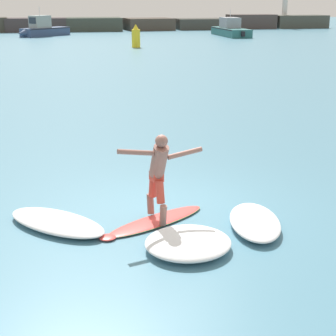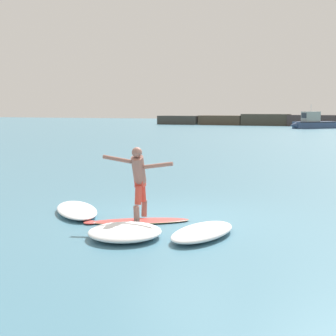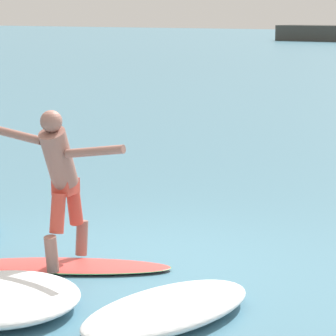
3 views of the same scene
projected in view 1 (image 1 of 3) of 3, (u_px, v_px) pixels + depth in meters
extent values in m
plane|color=teal|center=(178.00, 206.00, 11.40)|extent=(200.00, 200.00, 0.00)
cube|color=#403838|center=(36.00, 25.00, 68.38)|extent=(7.43, 4.01, 1.61)
cube|color=#3D4239|center=(94.00, 24.00, 70.03)|extent=(7.08, 5.08, 1.60)
cube|color=#473E35|center=(149.00, 24.00, 71.70)|extent=(6.01, 4.93, 1.47)
cube|color=#3C3B36|center=(201.00, 24.00, 73.36)|extent=(6.82, 4.77, 1.36)
cube|color=#453C39|center=(251.00, 22.00, 74.94)|extent=(6.40, 3.35, 1.83)
cube|color=#43443B|center=(299.00, 22.00, 76.61)|extent=(7.27, 4.01, 1.68)
ellipsoid|color=#E24944|center=(157.00, 221.00, 10.57)|extent=(2.24, 1.54, 0.07)
ellipsoid|color=#E24944|center=(108.00, 237.00, 9.83)|extent=(0.42, 0.41, 0.06)
ellipsoid|color=#339E56|center=(157.00, 221.00, 10.57)|extent=(2.26, 1.56, 0.03)
cone|color=black|center=(191.00, 213.00, 11.19)|extent=(0.07, 0.07, 0.14)
cone|color=black|center=(181.00, 213.00, 11.19)|extent=(0.07, 0.07, 0.14)
cone|color=black|center=(191.00, 217.00, 10.98)|extent=(0.07, 0.07, 0.14)
cylinder|color=#936154|center=(163.00, 215.00, 10.22)|extent=(0.15, 0.19, 0.40)
cylinder|color=#D14434|center=(160.00, 192.00, 10.23)|extent=(0.18, 0.24, 0.44)
cylinder|color=#936154|center=(150.00, 204.00, 10.79)|extent=(0.15, 0.19, 0.40)
cylinder|color=#D14434|center=(153.00, 186.00, 10.54)|extent=(0.18, 0.24, 0.44)
cube|color=#D14434|center=(156.00, 176.00, 10.31)|extent=(0.24, 0.29, 0.16)
cylinder|color=#936154|center=(159.00, 161.00, 10.10)|extent=(0.35, 0.55, 0.69)
sphere|color=#936154|center=(161.00, 141.00, 9.87)|extent=(0.23, 0.23, 0.23)
cylinder|color=#936154|center=(185.00, 153.00, 10.17)|extent=(0.68, 0.18, 0.20)
cylinder|color=#936154|center=(136.00, 152.00, 9.78)|extent=(0.68, 0.19, 0.20)
cube|color=#296565|center=(231.00, 32.00, 60.74)|extent=(2.48, 7.78, 0.84)
cone|color=#296565|center=(219.00, 30.00, 64.84)|extent=(0.89, 1.38, 0.84)
cube|color=black|center=(231.00, 29.00, 60.63)|extent=(2.54, 7.70, 0.08)
cube|color=gray|center=(230.00, 23.00, 60.80)|extent=(1.74, 2.75, 1.10)
cube|color=#232D38|center=(226.00, 21.00, 62.02)|extent=(1.31, 0.08, 0.55)
cylinder|color=silver|center=(230.00, 13.00, 60.50)|extent=(0.06, 0.06, 0.90)
cube|color=black|center=(243.00, 34.00, 57.01)|extent=(0.37, 0.29, 0.52)
cube|color=#35496F|center=(45.00, 32.00, 60.69)|extent=(5.48, 5.04, 0.89)
cone|color=#35496F|center=(22.00, 33.00, 58.14)|extent=(1.34, 1.33, 0.89)
cube|color=black|center=(45.00, 28.00, 60.58)|extent=(5.47, 5.05, 0.08)
cube|color=#8D9995|center=(40.00, 22.00, 59.84)|extent=(2.43, 2.35, 1.29)
cube|color=#232D38|center=(32.00, 21.00, 58.98)|extent=(0.70, 0.81, 0.64)
cylinder|color=silver|center=(39.00, 11.00, 59.52)|extent=(0.06, 0.06, 0.90)
cube|color=black|center=(65.00, 30.00, 63.01)|extent=(0.45, 0.46, 0.52)
cylinder|color=yellow|center=(136.00, 38.00, 46.94)|extent=(0.71, 0.71, 1.48)
cone|color=yellow|center=(136.00, 27.00, 46.66)|extent=(0.49, 0.49, 0.44)
ellipsoid|color=white|center=(255.00, 222.00, 10.31)|extent=(1.34, 2.03, 0.23)
ellipsoid|color=white|center=(188.00, 243.00, 9.40)|extent=(2.05, 2.04, 0.25)
ellipsoid|color=white|center=(57.00, 222.00, 10.32)|extent=(2.14, 2.25, 0.20)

